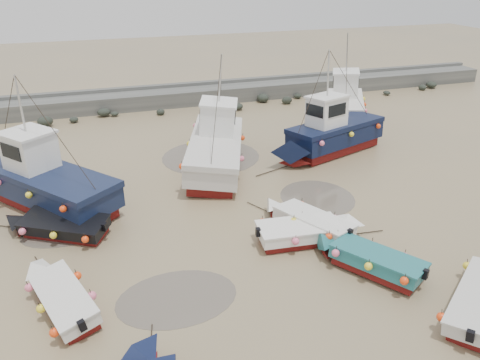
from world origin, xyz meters
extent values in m
plane|color=#8D7953|center=(0.00, 0.00, 0.00)|extent=(120.00, 120.00, 0.00)
cube|color=#5F5F5A|center=(0.00, 22.00, 0.60)|extent=(60.00, 2.20, 1.20)
cube|color=#5F5F5A|center=(0.00, 23.21, 1.32)|extent=(60.00, 0.60, 0.25)
ellipsoid|color=black|center=(5.10, 19.02, 0.29)|extent=(0.84, 0.86, 0.51)
ellipsoid|color=black|center=(7.80, 20.56, 0.34)|extent=(0.98, 1.07, 0.72)
ellipsoid|color=black|center=(14.16, 19.54, 0.27)|extent=(0.78, 0.90, 0.59)
ellipsoid|color=black|center=(23.03, 19.80, 0.24)|extent=(0.68, 0.72, 0.52)
ellipsoid|color=black|center=(18.92, 19.27, 0.21)|extent=(0.60, 0.70, 0.31)
ellipsoid|color=black|center=(-5.07, 20.46, 0.35)|extent=(0.99, 0.80, 0.58)
ellipsoid|color=black|center=(12.19, 19.77, 0.19)|extent=(0.54, 0.46, 0.30)
ellipsoid|color=black|center=(9.69, 19.97, 0.21)|extent=(0.61, 0.47, 0.46)
ellipsoid|color=black|center=(24.28, 20.15, 0.32)|extent=(0.92, 0.97, 0.58)
ellipsoid|color=black|center=(-4.31, 20.27, 0.21)|extent=(0.61, 0.53, 0.32)
ellipsoid|color=black|center=(10.99, 20.60, 0.23)|extent=(0.67, 0.55, 0.43)
ellipsoid|color=black|center=(-9.17, 19.34, 0.38)|extent=(1.09, 0.88, 0.72)
ellipsoid|color=black|center=(-7.25, 19.65, 0.23)|extent=(0.65, 0.60, 0.37)
ellipsoid|color=black|center=(9.46, 19.39, 0.31)|extent=(0.88, 0.64, 0.62)
ellipsoid|color=black|center=(-0.92, 19.60, 0.22)|extent=(0.64, 0.62, 0.48)
ellipsoid|color=black|center=(7.84, 20.42, 0.19)|extent=(0.55, 0.45, 0.29)
cylinder|color=#595146|center=(-3.86, -2.02, 0.00)|extent=(4.28, 4.28, 0.01)
cylinder|color=#595146|center=(4.31, 3.42, 0.00)|extent=(3.66, 3.66, 0.01)
cylinder|color=#595146|center=(-7.64, 3.80, 0.00)|extent=(3.73, 3.73, 0.01)
cylinder|color=#595146|center=(0.59, 10.24, 0.00)|extent=(5.88, 5.88, 0.01)
cube|color=maroon|center=(-7.47, -1.55, 0.15)|extent=(2.06, 3.35, 0.30)
cube|color=silver|center=(-7.47, -1.55, 0.53)|extent=(2.32, 3.63, 0.45)
pyramid|color=silver|center=(-8.15, 0.39, 0.98)|extent=(1.42, 1.09, 0.90)
cube|color=brown|center=(-7.47, -1.55, 0.69)|extent=(1.90, 3.04, 0.10)
cube|color=silver|center=(-7.47, -1.55, 0.78)|extent=(2.39, 3.72, 0.07)
cube|color=black|center=(-6.88, -3.23, 0.70)|extent=(0.27, 0.24, 0.35)
cylinder|color=black|center=(-8.44, 1.21, 0.03)|extent=(0.70, 1.90, 0.04)
sphere|color=#FF4514|center=(-7.72, -3.08, 0.63)|extent=(0.30, 0.30, 0.30)
sphere|color=#FF4514|center=(-6.54, -1.94, 0.63)|extent=(0.30, 0.30, 0.30)
sphere|color=#FF4514|center=(-8.17, -1.80, 0.63)|extent=(0.30, 0.30, 0.30)
sphere|color=#FF4514|center=(-6.99, -0.66, 0.63)|extent=(0.30, 0.30, 0.30)
sphere|color=#FF4514|center=(-8.62, -0.52, 0.63)|extent=(0.30, 0.30, 0.30)
pyramid|color=black|center=(-5.25, -5.06, 0.98)|extent=(1.91, 1.04, 0.90)
cylinder|color=black|center=(-5.07, -4.11, 0.03)|extent=(0.42, 1.97, 0.04)
cube|color=maroon|center=(3.60, -2.91, 0.15)|extent=(2.78, 3.32, 0.30)
cube|color=#1F666B|center=(3.60, -2.91, 0.53)|extent=(3.09, 3.64, 0.45)
pyramid|color=#1F666B|center=(2.51, -1.21, 0.98)|extent=(1.67, 1.43, 0.90)
cube|color=brown|center=(3.60, -2.91, 0.69)|extent=(2.55, 3.03, 0.10)
cube|color=#1F666B|center=(3.60, -2.91, 0.78)|extent=(3.19, 3.74, 0.07)
cube|color=black|center=(4.55, -4.38, 0.70)|extent=(0.28, 0.27, 0.35)
cylinder|color=black|center=(2.04, -0.48, 0.03)|extent=(1.11, 1.70, 0.04)
sphere|color=#FF4514|center=(3.58, -4.51, 0.63)|extent=(0.30, 0.30, 0.30)
sphere|color=#FF4514|center=(4.71, -2.99, 0.63)|extent=(0.30, 0.30, 0.30)
sphere|color=#FF4514|center=(2.86, -3.39, 0.63)|extent=(0.30, 0.30, 0.30)
sphere|color=#FF4514|center=(3.99, -1.87, 0.63)|extent=(0.30, 0.30, 0.30)
sphere|color=#FF4514|center=(2.14, -2.27, 0.63)|extent=(0.30, 0.30, 0.30)
cube|color=black|center=(3.98, -7.32, 0.70)|extent=(0.27, 0.28, 0.35)
sphere|color=#FF4514|center=(3.85, -6.23, 0.63)|extent=(0.30, 0.30, 0.30)
sphere|color=#FF4514|center=(6.61, -4.24, 0.63)|extent=(0.30, 0.30, 0.30)
cube|color=maroon|center=(-7.57, 3.56, 0.15)|extent=(3.52, 2.74, 0.30)
cube|color=black|center=(-7.57, 3.56, 0.53)|extent=(3.84, 3.05, 0.45)
pyramid|color=black|center=(-9.44, 4.64, 0.98)|extent=(1.33, 1.59, 0.90)
cube|color=brown|center=(-7.57, 3.56, 0.69)|extent=(3.20, 2.51, 0.10)
cube|color=black|center=(-7.57, 3.56, 0.78)|extent=(3.94, 3.14, 0.07)
cube|color=black|center=(-5.94, 2.60, 0.70)|extent=(0.27, 0.28, 0.35)
cylinder|color=black|center=(-10.21, 5.10, 0.03)|extent=(1.75, 1.04, 0.04)
sphere|color=#FF4514|center=(-6.75, 2.11, 0.63)|extent=(0.30, 0.30, 0.30)
sphere|color=#FF4514|center=(-6.53, 3.91, 0.63)|extent=(0.30, 0.30, 0.30)
sphere|color=#FF4514|center=(-7.99, 2.84, 0.63)|extent=(0.30, 0.30, 0.30)
sphere|color=#FF4514|center=(-7.77, 4.64, 0.63)|extent=(0.30, 0.30, 0.30)
sphere|color=#FF4514|center=(-9.23, 3.56, 0.63)|extent=(0.30, 0.30, 0.30)
cube|color=maroon|center=(1.70, -0.03, 0.15)|extent=(3.24, 1.60, 0.30)
cube|color=white|center=(1.70, -0.03, 0.53)|extent=(3.49, 1.85, 0.45)
pyramid|color=white|center=(3.71, -0.22, 0.98)|extent=(0.85, 1.60, 0.90)
cube|color=brown|center=(1.70, -0.03, 0.69)|extent=(2.92, 1.49, 0.10)
cube|color=white|center=(1.70, -0.03, 0.78)|extent=(3.57, 1.92, 0.07)
cube|color=black|center=(-0.05, 0.13, 0.70)|extent=(0.20, 0.24, 0.35)
cylinder|color=black|center=(4.58, -0.30, 0.03)|extent=(2.00, 0.22, 0.04)
sphere|color=#FF4514|center=(0.45, 0.98, 0.63)|extent=(0.30, 0.30, 0.30)
sphere|color=#FF4514|center=(1.17, -0.88, 0.63)|extent=(0.30, 0.30, 0.30)
sphere|color=#FF4514|center=(2.22, 0.81, 0.63)|extent=(0.30, 0.30, 0.30)
sphere|color=#FF4514|center=(2.94, -1.04, 0.63)|extent=(0.30, 0.30, 0.30)
cube|color=maroon|center=(2.58, 0.45, 0.15)|extent=(2.58, 3.39, 0.30)
cube|color=silver|center=(2.58, 0.45, 0.53)|extent=(2.89, 3.70, 0.45)
pyramid|color=silver|center=(1.64, 2.26, 0.98)|extent=(1.65, 1.32, 0.90)
cube|color=brown|center=(2.58, 0.45, 0.69)|extent=(2.37, 3.08, 0.10)
cube|color=silver|center=(2.58, 0.45, 0.78)|extent=(2.97, 3.79, 0.07)
cube|color=black|center=(3.40, -1.12, 0.70)|extent=(0.28, 0.26, 0.35)
cylinder|color=black|center=(1.24, 3.04, 0.03)|extent=(0.96, 1.79, 0.04)
sphere|color=#FF4514|center=(2.43, -1.15, 0.63)|extent=(0.30, 0.30, 0.30)
sphere|color=#FF4514|center=(3.56, 0.45, 0.63)|extent=(0.30, 0.30, 0.30)
sphere|color=#FF4514|center=(1.61, 0.45, 0.63)|extent=(0.30, 0.30, 0.30)
sphere|color=#FF4514|center=(2.73, 2.04, 0.63)|extent=(0.30, 0.30, 0.30)
cube|color=maroon|center=(-8.25, 6.43, 0.28)|extent=(5.97, 6.65, 0.55)
cube|color=#121C38|center=(-8.25, 6.43, 1.02)|extent=(6.58, 7.28, 0.95)
cube|color=brown|center=(-8.25, 6.43, 1.54)|extent=(6.39, 7.09, 0.08)
cube|color=#121C38|center=(-8.25, 6.43, 1.68)|extent=(6.72, 7.44, 0.30)
cube|color=white|center=(-8.88, 7.20, 2.65)|extent=(2.66, 2.69, 1.70)
cube|color=white|center=(-8.88, 7.20, 3.56)|extent=(2.87, 2.90, 0.12)
cube|color=black|center=(-9.52, 7.99, 2.91)|extent=(1.22, 1.00, 0.68)
cylinder|color=#B7B7B2|center=(-8.88, 7.20, 4.92)|extent=(0.10, 0.10, 2.60)
sphere|color=pink|center=(-7.53, 3.29, 1.38)|extent=(0.30, 0.30, 0.30)
sphere|color=pink|center=(-6.07, 5.96, 1.38)|extent=(0.30, 0.30, 0.30)
sphere|color=pink|center=(-8.98, 5.09, 1.38)|extent=(0.30, 0.30, 0.30)
sphere|color=pink|center=(-7.52, 7.76, 1.38)|extent=(0.30, 0.30, 0.30)
sphere|color=pink|center=(-8.98, 9.56, 1.38)|extent=(0.30, 0.30, 0.30)
cube|color=maroon|center=(0.33, 8.43, 0.28)|extent=(4.58, 7.72, 0.55)
cube|color=beige|center=(0.33, 8.43, 1.02)|extent=(5.14, 8.36, 0.95)
pyramid|color=beige|center=(1.80, 12.69, 1.72)|extent=(3.03, 2.23, 1.40)
cube|color=brown|center=(0.33, 8.43, 1.54)|extent=(4.98, 8.16, 0.08)
cube|color=beige|center=(0.33, 8.43, 1.68)|extent=(5.25, 8.55, 0.30)
cube|color=white|center=(0.68, 9.45, 2.65)|extent=(2.45, 2.51, 1.70)
cube|color=white|center=(0.68, 9.45, 3.56)|extent=(2.64, 2.71, 0.12)
cube|color=black|center=(1.01, 10.42, 2.91)|extent=(1.54, 0.57, 0.68)
cylinder|color=#B7B7B2|center=(0.68, 9.45, 4.92)|extent=(0.10, 0.10, 2.60)
cylinder|color=black|center=(2.19, 13.82, 0.03)|extent=(1.03, 2.85, 0.05)
sphere|color=pink|center=(-2.09, 5.94, 1.38)|extent=(0.30, 0.30, 0.30)
sphere|color=pink|center=(1.21, 6.47, 1.38)|extent=(0.30, 0.30, 0.30)
sphere|color=pink|center=(-1.06, 8.92, 1.38)|extent=(0.30, 0.30, 0.30)
sphere|color=pink|center=(2.24, 9.44, 1.38)|extent=(0.30, 0.30, 0.30)
sphere|color=pink|center=(-0.04, 11.89, 1.38)|extent=(0.30, 0.30, 0.30)
cube|color=maroon|center=(8.11, 8.67, 0.28)|extent=(6.11, 3.70, 0.55)
cube|color=black|center=(8.11, 8.67, 1.02)|extent=(6.62, 4.15, 0.95)
pyramid|color=black|center=(4.64, 7.48, 1.72)|extent=(2.08, 2.60, 1.40)
cube|color=brown|center=(8.11, 8.67, 1.54)|extent=(6.46, 4.02, 0.08)
cube|color=black|center=(8.11, 8.67, 1.68)|extent=(6.77, 4.24, 0.30)
cube|color=white|center=(7.30, 8.39, 2.65)|extent=(2.40, 2.14, 1.70)
cube|color=white|center=(7.30, 8.39, 3.56)|extent=(2.60, 2.31, 0.12)
cube|color=black|center=(6.34, 8.06, 2.91)|extent=(0.48, 1.29, 0.68)
cylinder|color=#B7B7B2|center=(7.30, 8.39, 4.92)|extent=(0.10, 0.10, 2.60)
cylinder|color=black|center=(3.62, 7.13, 0.03)|extent=(2.85, 1.02, 0.05)
sphere|color=pink|center=(10.85, 8.29, 1.38)|extent=(0.30, 0.30, 0.30)
sphere|color=pink|center=(8.87, 10.25, 1.38)|extent=(0.30, 0.30, 0.30)
sphere|color=pink|center=(8.51, 7.49, 1.38)|extent=(0.30, 0.30, 0.30)
sphere|color=pink|center=(6.53, 9.45, 1.38)|extent=(0.30, 0.30, 0.30)
sphere|color=pink|center=(6.17, 6.68, 1.38)|extent=(0.30, 0.30, 0.30)
cube|color=maroon|center=(11.44, 13.41, 0.28)|extent=(4.40, 5.70, 0.55)
cube|color=silver|center=(11.44, 13.41, 1.02)|extent=(4.91, 6.22, 0.95)
pyramid|color=silver|center=(13.10, 16.42, 1.72)|extent=(2.81, 2.42, 1.40)
cube|color=brown|center=(11.44, 13.41, 1.54)|extent=(4.76, 6.06, 0.08)
cube|color=silver|center=(11.44, 13.41, 1.68)|extent=(5.01, 6.36, 0.30)
cube|color=white|center=(11.82, 14.10, 2.65)|extent=(2.45, 2.57, 1.70)
cube|color=white|center=(11.82, 14.10, 3.56)|extent=(2.65, 2.78, 0.12)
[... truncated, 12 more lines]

